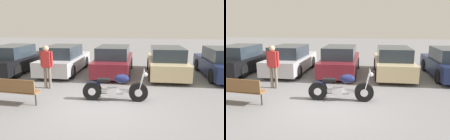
{
  "view_description": "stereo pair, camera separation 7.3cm",
  "coord_description": "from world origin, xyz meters",
  "views": [
    {
      "loc": [
        1.2,
        -6.57,
        2.66
      ],
      "look_at": [
        0.11,
        1.61,
        0.85
      ],
      "focal_mm": 35.0,
      "sensor_mm": 36.0,
      "label": 1
    },
    {
      "loc": [
        1.28,
        -6.56,
        2.66
      ],
      "look_at": [
        0.11,
        1.61,
        0.85
      ],
      "focal_mm": 35.0,
      "sensor_mm": 36.0,
      "label": 2
    }
  ],
  "objects": [
    {
      "name": "parked_car_navy",
      "position": [
        5.17,
        4.56,
        0.69
      ],
      "size": [
        1.81,
        4.28,
        1.47
      ],
      "color": "#19234C",
      "rests_on": "ground_plane"
    },
    {
      "name": "parked_car_black",
      "position": [
        -5.56,
        4.3,
        0.69
      ],
      "size": [
        1.81,
        4.28,
        1.47
      ],
      "color": "black",
      "rests_on": "ground_plane"
    },
    {
      "name": "parked_car_champagne",
      "position": [
        2.49,
        4.54,
        0.69
      ],
      "size": [
        1.81,
        4.28,
        1.47
      ],
      "color": "#C6B284",
      "rests_on": "ground_plane"
    },
    {
      "name": "person_standing",
      "position": [
        -2.55,
        1.64,
        1.05
      ],
      "size": [
        0.52,
        0.24,
        1.76
      ],
      "color": "#726656",
      "rests_on": "ground_plane"
    },
    {
      "name": "parked_car_maroon",
      "position": [
        -0.19,
        4.61,
        0.69
      ],
      "size": [
        1.81,
        4.28,
        1.47
      ],
      "color": "maroon",
      "rests_on": "ground_plane"
    },
    {
      "name": "ground_plane",
      "position": [
        0.0,
        0.0,
        0.0
      ],
      "size": [
        60.0,
        60.0,
        0.0
      ],
      "primitive_type": "plane",
      "color": "slate"
    },
    {
      "name": "parked_car_silver",
      "position": [
        -2.88,
        4.56,
        0.69
      ],
      "size": [
        1.81,
        4.28,
        1.47
      ],
      "color": "#BCBCC1",
      "rests_on": "ground_plane"
    },
    {
      "name": "motorcycle",
      "position": [
        0.34,
        0.57,
        0.43
      ],
      "size": [
        2.25,
        0.62,
        1.08
      ],
      "color": "black",
      "rests_on": "ground_plane"
    },
    {
      "name": "park_bench",
      "position": [
        -2.88,
        -0.26,
        0.55
      ],
      "size": [
        1.69,
        0.55,
        0.89
      ],
      "color": "brown",
      "rests_on": "ground_plane"
    }
  ]
}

